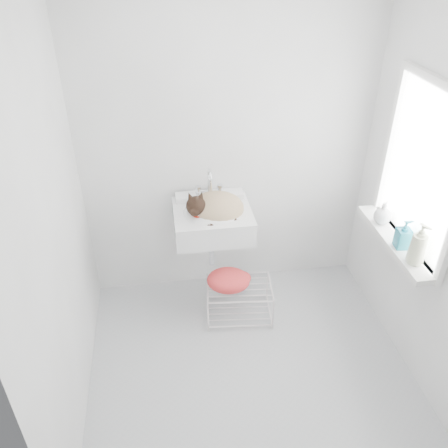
{
  "coord_description": "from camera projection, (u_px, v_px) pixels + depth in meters",
  "views": [
    {
      "loc": [
        -0.5,
        -2.13,
        2.6
      ],
      "look_at": [
        -0.1,
        0.5,
        0.88
      ],
      "focal_mm": 36.92,
      "sensor_mm": 36.0,
      "label": 1
    }
  ],
  "objects": [
    {
      "name": "left_wall",
      "position": [
        52.0,
        231.0,
        2.43
      ],
      "size": [
        0.02,
        2.0,
        2.5
      ],
      "primitive_type": "cube",
      "color": "white",
      "rests_on": "ground"
    },
    {
      "name": "bottle_b",
      "position": [
        401.0,
        247.0,
        2.99
      ],
      "size": [
        0.1,
        0.1,
        0.2
      ],
      "primitive_type": "imported",
      "rotation": [
        0.0,
        0.0,
        1.48
      ],
      "color": "teal",
      "rests_on": "windowsill"
    },
    {
      "name": "windowsill",
      "position": [
        395.0,
        241.0,
        3.08
      ],
      "size": [
        0.16,
        0.88,
        0.04
      ],
      "primitive_type": "cube",
      "color": "white",
      "rests_on": "right_wall"
    },
    {
      "name": "window_frame",
      "position": [
        421.0,
        170.0,
        2.81
      ],
      "size": [
        0.04,
        0.9,
        1.1
      ],
      "primitive_type": "cube",
      "color": "white",
      "rests_on": "right_wall"
    },
    {
      "name": "floor",
      "position": [
        249.0,
        366.0,
        3.24
      ],
      "size": [
        2.2,
        2.0,
        0.02
      ],
      "primitive_type": "cube",
      "color": "#B1B3B5",
      "rests_on": "ground"
    },
    {
      "name": "bottle_a",
      "position": [
        413.0,
        263.0,
        2.85
      ],
      "size": [
        0.12,
        0.12,
        0.24
      ],
      "primitive_type": "imported",
      "rotation": [
        0.0,
        0.0,
        0.41
      ],
      "color": "beige",
      "rests_on": "windowsill"
    },
    {
      "name": "faucet",
      "position": [
        209.0,
        182.0,
        3.45
      ],
      "size": [
        0.21,
        0.15,
        0.21
      ],
      "primitive_type": null,
      "color": "silver",
      "rests_on": "sink"
    },
    {
      "name": "towel",
      "position": [
        228.0,
        284.0,
        3.49
      ],
      "size": [
        0.37,
        0.29,
        0.14
      ],
      "primitive_type": "ellipsoid",
      "rotation": [
        0.0,
        0.0,
        -0.19
      ],
      "color": "red",
      "rests_on": "wire_rack"
    },
    {
      "name": "cat",
      "position": [
        214.0,
        207.0,
        3.34
      ],
      "size": [
        0.42,
        0.34,
        0.26
      ],
      "rotation": [
        0.0,
        0.0,
        -0.02
      ],
      "color": "#D0B287",
      "rests_on": "sink"
    },
    {
      "name": "wire_rack",
      "position": [
        239.0,
        300.0,
        3.59
      ],
      "size": [
        0.52,
        0.39,
        0.29
      ],
      "primitive_type": "cube",
      "rotation": [
        0.0,
        0.0,
        -0.11
      ],
      "color": "silver",
      "rests_on": "floor"
    },
    {
      "name": "right_wall",
      "position": [
        439.0,
        200.0,
        2.7
      ],
      "size": [
        0.02,
        2.0,
        2.5
      ],
      "primitive_type": "cube",
      "color": "white",
      "rests_on": "ground"
    },
    {
      "name": "sink",
      "position": [
        212.0,
        210.0,
        3.38
      ],
      "size": [
        0.57,
        0.5,
        0.23
      ],
      "primitive_type": "cube",
      "color": "white",
      "rests_on": "back_wall"
    },
    {
      "name": "back_wall",
      "position": [
        228.0,
        144.0,
        3.39
      ],
      "size": [
        2.2,
        0.02,
        2.5
      ],
      "primitive_type": "cube",
      "color": "white",
      "rests_on": "ground"
    },
    {
      "name": "bottle_c",
      "position": [
        381.0,
        222.0,
        3.24
      ],
      "size": [
        0.17,
        0.17,
        0.16
      ],
      "primitive_type": "imported",
      "rotation": [
        0.0,
        0.0,
        2.12
      ],
      "color": "silver",
      "rests_on": "windowsill"
    },
    {
      "name": "window_glass",
      "position": [
        424.0,
        170.0,
        2.81
      ],
      "size": [
        0.01,
        0.8,
        1.0
      ],
      "primitive_type": "cube",
      "color": "white",
      "rests_on": "right_wall"
    }
  ]
}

